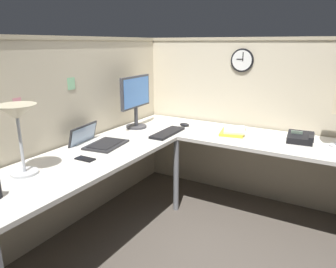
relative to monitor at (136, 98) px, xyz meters
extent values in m
plane|color=#4C443D|center=(-0.22, -0.64, -1.02)|extent=(6.80, 6.80, 0.00)
cube|color=beige|center=(-0.58, 0.23, -0.25)|extent=(2.57, 0.10, 1.55)
cube|color=tan|center=(-0.58, 0.23, 0.54)|extent=(2.57, 0.12, 0.03)
cube|color=beige|center=(0.65, -0.90, -0.25)|extent=(0.10, 2.37, 1.55)
cube|color=tan|center=(0.65, -0.90, 0.54)|extent=(0.12, 2.37, 0.03)
cube|color=beige|center=(-0.59, -0.17, -0.31)|extent=(2.35, 0.66, 0.03)
cube|color=beige|center=(0.25, -1.24, -0.31)|extent=(0.66, 1.49, 0.03)
cylinder|color=slate|center=(-0.06, -0.48, -0.67)|extent=(0.05, 0.05, 0.70)
cylinder|color=#38383D|center=(0.00, 0.00, -0.28)|extent=(0.20, 0.20, 0.02)
cylinder|color=#38383D|center=(0.00, 0.00, -0.18)|extent=(0.04, 0.04, 0.20)
cube|color=#38383D|center=(0.00, 0.00, 0.06)|extent=(0.46, 0.06, 0.30)
cube|color=#4C84D8|center=(0.00, -0.02, 0.06)|extent=(0.42, 0.03, 0.26)
cube|color=#232326|center=(-0.59, -0.12, -0.29)|extent=(0.37, 0.29, 0.02)
cube|color=black|center=(-0.59, -0.12, -0.28)|extent=(0.31, 0.22, 0.00)
cube|color=#232326|center=(-0.62, 0.10, -0.25)|extent=(0.35, 0.12, 0.22)
cube|color=#99B2D1|center=(-0.62, 0.10, -0.25)|extent=(0.31, 0.10, 0.18)
cube|color=black|center=(-0.05, -0.38, -0.28)|extent=(0.43, 0.15, 0.02)
ellipsoid|color=black|center=(0.27, -0.39, -0.28)|extent=(0.06, 0.10, 0.03)
cylinder|color=#B7BABF|center=(-1.29, -0.05, -0.29)|extent=(0.17, 0.17, 0.02)
cylinder|color=#B7BABF|center=(-1.29, -0.05, -0.09)|extent=(0.02, 0.02, 0.38)
cone|color=#B2A88C|center=(-1.29, -0.05, 0.11)|extent=(0.24, 0.24, 0.09)
cube|color=black|center=(-0.91, -0.20, -0.29)|extent=(0.07, 0.15, 0.01)
cube|color=black|center=(0.29, -1.46, -0.26)|extent=(0.21, 0.22, 0.10)
cube|color=#8CA58C|center=(0.28, -1.43, -0.22)|extent=(0.02, 0.09, 0.04)
cube|color=black|center=(0.29, -1.54, -0.24)|extent=(0.19, 0.06, 0.04)
cube|color=yellow|center=(0.27, -0.89, -0.28)|extent=(0.31, 0.26, 0.02)
cube|color=silver|center=(0.28, -0.90, -0.26)|extent=(0.31, 0.26, 0.02)
cylinder|color=#B7BABF|center=(0.32, -1.73, -0.29)|extent=(0.11, 0.11, 0.01)
cylinder|color=black|center=(0.60, -0.83, 0.34)|extent=(0.03, 0.22, 0.22)
cylinder|color=white|center=(0.58, -0.83, 0.34)|extent=(0.00, 0.19, 0.19)
cube|color=black|center=(0.58, -0.81, 0.35)|extent=(0.00, 0.06, 0.01)
cube|color=black|center=(0.58, -0.84, 0.38)|extent=(0.00, 0.01, 0.08)
cube|color=pink|center=(-1.12, 0.18, 0.10)|extent=(0.06, 0.00, 0.10)
cube|color=#8CCC99|center=(-0.62, 0.18, 0.19)|extent=(0.08, 0.00, 0.10)
camera|label=1|loc=(-2.45, -1.77, 0.51)|focal=33.99mm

